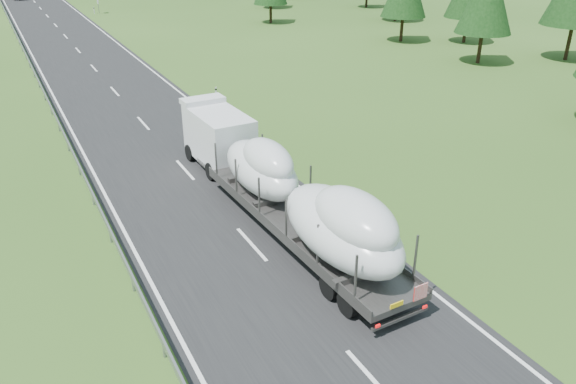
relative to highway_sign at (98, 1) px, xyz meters
name	(u,v)px	position (x,y,z in m)	size (l,w,h in m)	color
ground	(374,382)	(-7.20, -80.00, -1.81)	(400.00, 400.00, 0.00)	#2F4F1A
road_surface	(34,1)	(-7.20, 20.00, -1.80)	(10.00, 400.00, 0.02)	black
highway_sign	(98,1)	(0.00, 0.00, 0.00)	(0.08, 0.90, 2.60)	slate
boat_truck	(282,183)	(-5.25, -70.11, 0.31)	(3.30, 18.76, 3.92)	silver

